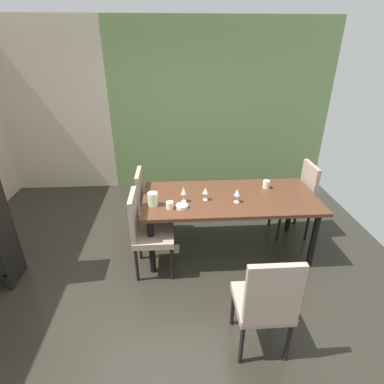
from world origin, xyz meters
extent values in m
cube|color=#2A2720|center=(0.00, 0.00, -0.01)|extent=(5.60, 5.41, 0.02)
cube|color=beige|center=(-1.87, 2.66, 1.38)|extent=(1.86, 0.10, 2.77)
cube|color=#719155|center=(0.93, 2.66, 1.38)|extent=(3.74, 0.10, 2.77)
cube|color=#512D1E|center=(0.75, 0.59, 0.73)|extent=(2.04, 0.94, 0.04)
cylinder|color=black|center=(-0.17, 0.96, 0.36)|extent=(0.07, 0.07, 0.71)
cylinder|color=black|center=(1.68, 0.96, 0.36)|extent=(0.07, 0.07, 0.71)
cylinder|color=black|center=(-0.17, 0.22, 0.36)|extent=(0.07, 0.07, 0.71)
cylinder|color=black|center=(1.68, 0.22, 0.36)|extent=(0.07, 0.07, 0.71)
cube|color=tan|center=(0.80, -0.75, 0.45)|extent=(0.44, 0.44, 0.07)
cube|color=tan|center=(0.80, -0.95, 0.73)|extent=(0.42, 0.05, 0.56)
cylinder|color=black|center=(0.61, -0.56, 0.21)|extent=(0.04, 0.04, 0.42)
cylinder|color=black|center=(0.99, -0.56, 0.21)|extent=(0.04, 0.04, 0.42)
cylinder|color=black|center=(0.61, -0.94, 0.21)|extent=(0.04, 0.04, 0.42)
cylinder|color=black|center=(0.99, -0.94, 0.21)|extent=(0.04, 0.04, 0.42)
cube|color=tan|center=(1.65, 0.91, 0.45)|extent=(0.44, 0.44, 0.07)
cube|color=tan|center=(1.85, 0.91, 0.73)|extent=(0.05, 0.42, 0.55)
cylinder|color=black|center=(1.46, 0.72, 0.21)|extent=(0.04, 0.04, 0.42)
cylinder|color=black|center=(1.46, 1.10, 0.21)|extent=(0.04, 0.04, 0.42)
cylinder|color=black|center=(1.84, 0.72, 0.21)|extent=(0.04, 0.04, 0.42)
cylinder|color=black|center=(1.84, 1.10, 0.21)|extent=(0.04, 0.04, 0.42)
cube|color=tan|center=(-0.14, 0.91, 0.45)|extent=(0.44, 0.44, 0.07)
cube|color=tan|center=(-0.34, 0.91, 0.71)|extent=(0.05, 0.42, 0.50)
cylinder|color=black|center=(0.05, 1.10, 0.21)|extent=(0.04, 0.04, 0.42)
cylinder|color=black|center=(0.05, 0.72, 0.21)|extent=(0.04, 0.04, 0.42)
cylinder|color=black|center=(-0.33, 1.10, 0.21)|extent=(0.04, 0.04, 0.42)
cylinder|color=black|center=(-0.33, 0.72, 0.21)|extent=(0.04, 0.04, 0.42)
cube|color=tan|center=(-0.14, 0.27, 0.45)|extent=(0.44, 0.44, 0.07)
cube|color=tan|center=(-0.34, 0.27, 0.71)|extent=(0.05, 0.42, 0.52)
cylinder|color=black|center=(0.05, 0.46, 0.21)|extent=(0.04, 0.04, 0.42)
cylinder|color=black|center=(0.05, 0.08, 0.21)|extent=(0.04, 0.04, 0.42)
cylinder|color=black|center=(-0.33, 0.46, 0.21)|extent=(0.04, 0.04, 0.42)
cylinder|color=black|center=(-0.33, 0.08, 0.21)|extent=(0.04, 0.04, 0.42)
cylinder|color=silver|center=(0.46, 0.53, 0.75)|extent=(0.06, 0.06, 0.00)
cylinder|color=silver|center=(0.46, 0.53, 0.79)|extent=(0.01, 0.01, 0.08)
cone|color=silver|center=(0.46, 0.53, 0.87)|extent=(0.07, 0.07, 0.07)
cylinder|color=silver|center=(0.80, 0.45, 0.75)|extent=(0.07, 0.07, 0.00)
cylinder|color=silver|center=(0.80, 0.45, 0.80)|extent=(0.01, 0.01, 0.08)
cone|color=silver|center=(0.80, 0.45, 0.87)|extent=(0.07, 0.07, 0.07)
cylinder|color=silver|center=(0.21, 0.50, 0.75)|extent=(0.06, 0.06, 0.00)
cylinder|color=silver|center=(0.21, 0.50, 0.80)|extent=(0.01, 0.01, 0.09)
cone|color=silver|center=(0.21, 0.50, 0.89)|extent=(0.06, 0.06, 0.09)
cylinder|color=white|center=(0.18, 0.35, 0.77)|extent=(0.13, 0.13, 0.04)
cylinder|color=#F7EDCE|center=(0.05, 0.35, 0.79)|extent=(0.08, 0.08, 0.08)
cylinder|color=white|center=(1.24, 0.80, 0.80)|extent=(0.08, 0.08, 0.10)
cylinder|color=#E3F0C7|center=(-0.14, 0.44, 0.83)|extent=(0.11, 0.11, 0.15)
cone|color=#E3F0C7|center=(-0.09, 0.44, 0.89)|extent=(0.04, 0.04, 0.03)
camera|label=1|loc=(0.11, -2.51, 2.36)|focal=28.00mm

